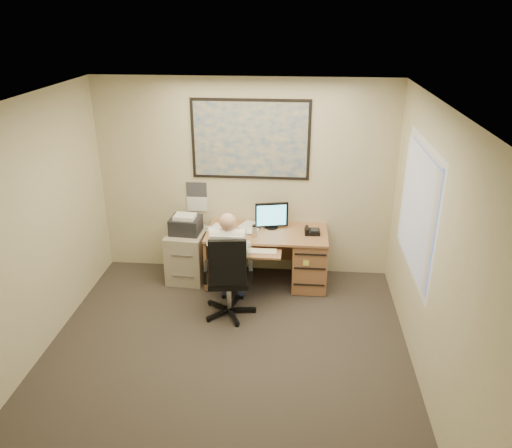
# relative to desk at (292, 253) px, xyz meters

# --- Properties ---
(room_shell) EXTENTS (4.00, 4.50, 2.70)m
(room_shell) POSITION_rel_desk_xyz_m (-0.67, -1.90, 0.91)
(room_shell) COLOR #322D27
(room_shell) RESTS_ON ground
(desk) EXTENTS (1.60, 0.97, 1.10)m
(desk) POSITION_rel_desk_xyz_m (0.00, 0.00, 0.00)
(desk) COLOR #A47046
(desk) RESTS_ON ground
(world_map) EXTENTS (1.56, 0.03, 1.06)m
(world_map) POSITION_rel_desk_xyz_m (-0.59, 0.33, 1.46)
(world_map) COLOR #1E4C93
(world_map) RESTS_ON room_shell
(wall_calendar) EXTENTS (0.28, 0.01, 0.42)m
(wall_calendar) POSITION_rel_desk_xyz_m (-1.34, 0.34, 0.64)
(wall_calendar) COLOR white
(wall_calendar) RESTS_ON room_shell
(window_blinds) EXTENTS (0.06, 1.40, 1.30)m
(window_blinds) POSITION_rel_desk_xyz_m (1.30, -1.10, 1.11)
(window_blinds) COLOR beige
(window_blinds) RESTS_ON room_shell
(filing_cabinet) EXTENTS (0.53, 0.62, 0.95)m
(filing_cabinet) POSITION_rel_desk_xyz_m (-1.44, 0.00, -0.03)
(filing_cabinet) COLOR #A59D85
(filing_cabinet) RESTS_ON ground
(office_chair) EXTENTS (0.73, 0.73, 1.10)m
(office_chair) POSITION_rel_desk_xyz_m (-0.75, -0.89, -0.12)
(office_chair) COLOR black
(office_chair) RESTS_ON ground
(person) EXTENTS (0.53, 0.76, 1.32)m
(person) POSITION_rel_desk_xyz_m (-0.74, -0.80, 0.22)
(person) COLOR silver
(person) RESTS_ON office_chair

